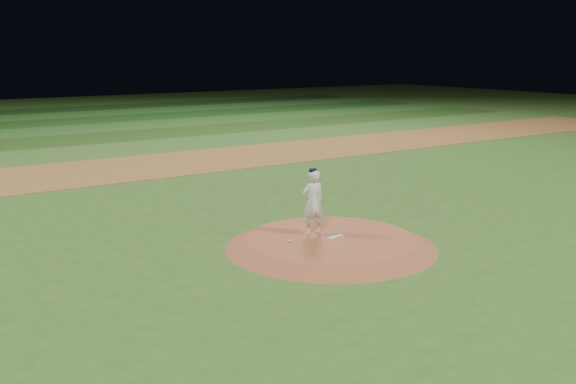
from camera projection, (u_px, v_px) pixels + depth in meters
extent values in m
plane|color=#33601F|center=(331.00, 247.00, 16.72)|extent=(120.00, 120.00, 0.00)
cube|color=#955E2E|center=(135.00, 167.00, 28.06)|extent=(70.00, 6.00, 0.02)
cube|color=#3A6826|center=(96.00, 151.00, 32.52)|extent=(70.00, 5.00, 0.02)
cube|color=#274D18|center=(68.00, 140.00, 36.57)|extent=(70.00, 5.00, 0.02)
cube|color=#306424|center=(46.00, 131.00, 40.63)|extent=(70.00, 5.00, 0.02)
cube|color=#1D4D18|center=(28.00, 124.00, 44.68)|extent=(70.00, 5.00, 0.02)
cube|color=#306A26|center=(13.00, 118.00, 48.73)|extent=(70.00, 5.00, 0.02)
cube|color=#194616|center=(1.00, 113.00, 52.78)|extent=(70.00, 5.00, 0.02)
cone|color=#A05431|center=(331.00, 242.00, 16.69)|extent=(5.50, 5.50, 0.25)
cube|color=silver|center=(336.00, 237.00, 16.70)|extent=(0.54, 0.20, 0.03)
ellipsoid|color=silver|center=(289.00, 241.00, 16.26)|extent=(0.10, 0.10, 0.06)
imported|color=white|center=(313.00, 202.00, 16.81)|extent=(0.67, 0.48, 1.73)
ellipsoid|color=black|center=(313.00, 171.00, 16.62)|extent=(0.22, 0.22, 0.15)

